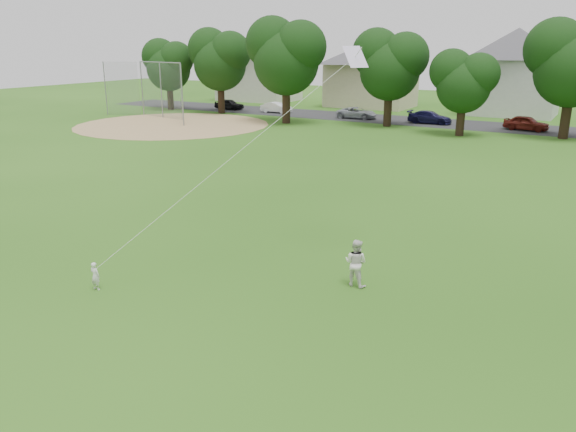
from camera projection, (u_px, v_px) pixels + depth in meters
The scene contains 10 objects.
ground at pixel (204, 296), 17.12m from camera, with size 160.00×160.00×0.00m, color #265212.
street at pixel (490, 126), 51.74m from camera, with size 90.00×7.00×0.01m, color #2D2D30.
dirt_infield at pixel (173, 125), 52.75m from camera, with size 18.00×18.00×0.02m, color #9E7F51.
toddler at pixel (95, 276), 17.43m from camera, with size 0.33×0.22×0.91m, color silver.
older_boy at pixel (356, 263), 17.64m from camera, with size 0.75×0.58×1.54m, color silver.
kite at pixel (230, 159), 18.08m from camera, with size 3.19×4.11×10.94m.
baseball_backstop at pixel (156, 91), 56.65m from camera, with size 12.39×4.13×5.51m.
tree_row at pixel (502, 62), 44.64m from camera, with size 78.71×9.39×10.09m.
parked_cars at pixel (399, 115), 54.82m from camera, with size 44.31×2.20×1.29m.
house_row at pixel (494, 66), 59.53m from camera, with size 76.81×13.82×10.46m.
Camera 1 is at (10.12, -12.19, 7.39)m, focal length 35.00 mm.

